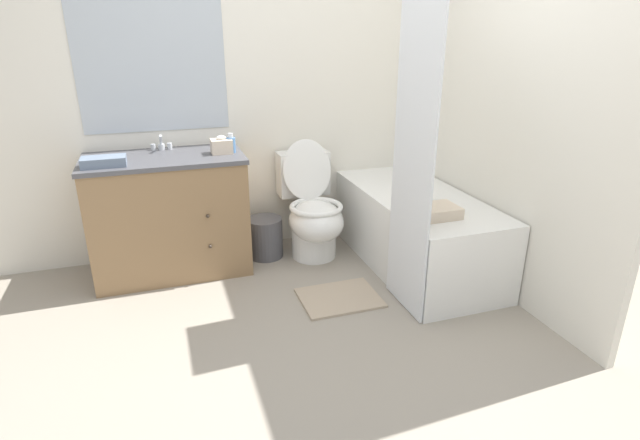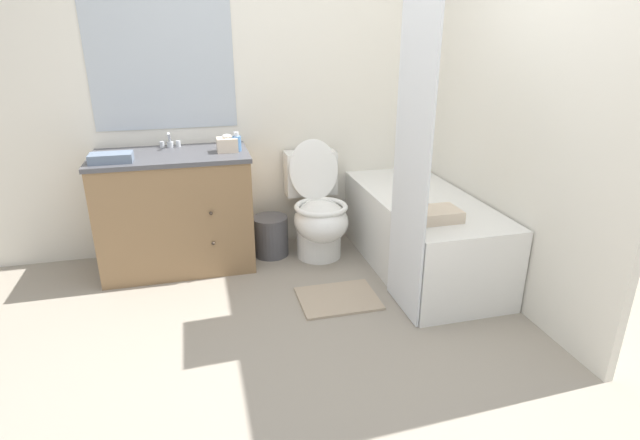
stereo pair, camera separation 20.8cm
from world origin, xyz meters
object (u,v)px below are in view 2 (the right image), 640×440
object	(u,v)px
vanity_cabinet	(176,210)
soap_dispenser	(237,143)
hand_towel_folded	(111,158)
bath_towel_folded	(434,215)
sink_faucet	(170,143)
bath_mat	(338,298)
toilet	(318,213)
tissue_box	(227,144)
bathtub	(421,232)
wastebasket	(271,236)

from	to	relation	value
vanity_cabinet	soap_dispenser	xyz separation A→B (m)	(0.45, -0.03, 0.46)
hand_towel_folded	bath_towel_folded	distance (m)	2.04
sink_faucet	soap_dispenser	bearing A→B (deg)	-26.10
sink_faucet	bath_mat	xyz separation A→B (m)	(0.97, -0.96, -0.85)
toilet	bath_mat	xyz separation A→B (m)	(-0.04, -0.70, -0.33)
soap_dispenser	bath_towel_folded	bearing A→B (deg)	-38.29
vanity_cabinet	toilet	size ratio (longest dim) A/B	1.22
tissue_box	bath_mat	xyz separation A→B (m)	(0.58, -0.74, -0.87)
sink_faucet	bath_towel_folded	world-z (taller)	sink_faucet
toilet	bathtub	bearing A→B (deg)	-30.89
vanity_cabinet	toilet	distance (m)	1.02
tissue_box	soap_dispenser	size ratio (longest dim) A/B	1.06
wastebasket	bathtub	bearing A→B (deg)	-25.38
vanity_cabinet	bath_mat	world-z (taller)	vanity_cabinet
vanity_cabinet	wastebasket	xyz separation A→B (m)	(0.66, 0.01, -0.27)
bath_towel_folded	tissue_box	bearing A→B (deg)	143.44
vanity_cabinet	hand_towel_folded	bearing A→B (deg)	-156.46
bath_towel_folded	bath_mat	size ratio (longest dim) A/B	0.62
sink_faucet	toilet	bearing A→B (deg)	-14.40
soap_dispenser	bath_towel_folded	distance (m)	1.41
toilet	bath_mat	distance (m)	0.77
soap_dispenser	hand_towel_folded	bearing A→B (deg)	-171.50
toilet	bathtub	world-z (taller)	toilet
tissue_box	hand_towel_folded	distance (m)	0.74
toilet	wastebasket	world-z (taller)	toilet
toilet	sink_faucet	bearing A→B (deg)	165.60
sink_faucet	bath_mat	world-z (taller)	sink_faucet
bathtub	soap_dispenser	xyz separation A→B (m)	(-1.21, 0.43, 0.61)
soap_dispenser	bath_mat	world-z (taller)	soap_dispenser
wastebasket	bath_mat	size ratio (longest dim) A/B	0.61
toilet	hand_towel_folded	distance (m)	1.46
wastebasket	hand_towel_folded	bearing A→B (deg)	-170.85
sink_faucet	wastebasket	bearing A→B (deg)	-14.79
tissue_box	bath_towel_folded	size ratio (longest dim) A/B	0.45
sink_faucet	hand_towel_folded	world-z (taller)	sink_faucet
vanity_cabinet	tissue_box	bearing A→B (deg)	-5.55
hand_towel_folded	sink_faucet	bearing A→B (deg)	44.02
vanity_cabinet	bath_towel_folded	distance (m)	1.77
vanity_cabinet	wastebasket	bearing A→B (deg)	0.92
toilet	soap_dispenser	bearing A→B (deg)	175.87
bathtub	hand_towel_folded	xyz separation A→B (m)	(-2.01, 0.31, 0.59)
toilet	hand_towel_folded	world-z (taller)	hand_towel_folded
vanity_cabinet	tissue_box	world-z (taller)	tissue_box
wastebasket	hand_towel_folded	distance (m)	1.24
sink_faucet	tissue_box	bearing A→B (deg)	-30.24
tissue_box	hand_towel_folded	world-z (taller)	tissue_box
hand_towel_folded	vanity_cabinet	bearing A→B (deg)	23.54
vanity_cabinet	bath_mat	xyz separation A→B (m)	(0.97, -0.77, -0.41)
tissue_box	bath_mat	bearing A→B (deg)	-51.59
bathtub	bath_towel_folded	world-z (taller)	bath_towel_folded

